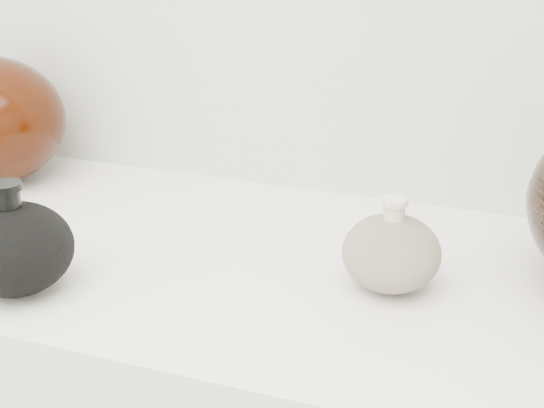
% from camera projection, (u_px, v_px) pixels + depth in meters
% --- Properties ---
extents(black_gourd_vase, '(0.16, 0.16, 0.13)m').
position_uv_depth(black_gourd_vase, '(14.00, 248.00, 0.84)').
color(black_gourd_vase, black).
rests_on(black_gourd_vase, display_counter).
extents(cream_gourd_vase, '(0.14, 0.14, 0.11)m').
position_uv_depth(cream_gourd_vase, '(391.00, 252.00, 0.85)').
color(cream_gourd_vase, '#BFAA98').
rests_on(cream_gourd_vase, display_counter).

